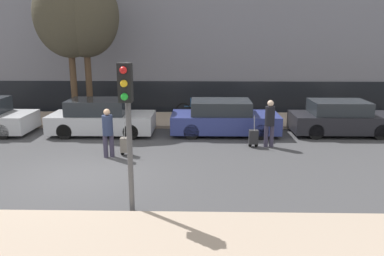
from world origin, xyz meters
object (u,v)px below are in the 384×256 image
parked_car_3 (341,119)px  bare_tree_near_crossing (84,16)px  pedestrian_right (270,121)px  bare_tree_down_street (69,16)px  parked_bicycle (195,110)px  pedestrian_left (108,130)px  parked_car_2 (224,118)px  parked_car_1 (101,118)px  traffic_light (127,108)px  trolley_right (253,137)px  trolley_left (126,145)px

parked_car_3 → bare_tree_near_crossing: 11.55m
pedestrian_right → bare_tree_down_street: size_ratio=0.26×
pedestrian_right → parked_bicycle: size_ratio=0.96×
pedestrian_left → parked_car_2: bearing=-162.4°
parked_car_3 → parked_car_1: bearing=-178.8°
parked_car_1 → traffic_light: traffic_light is taller
pedestrian_left → trolley_right: size_ratio=1.39×
parked_bicycle → bare_tree_near_crossing: (-4.75, -0.49, 4.22)m
parked_bicycle → bare_tree_near_crossing: 6.38m
parked_car_2 → parked_car_3: 4.69m
bare_tree_near_crossing → traffic_light: bearing=-68.9°
pedestrian_right → trolley_right: size_ratio=1.46×
parked_car_1 → trolley_right: bearing=-15.8°
parked_bicycle → pedestrian_right: bearing=-57.4°
parked_car_2 → pedestrian_right: size_ratio=2.53×
pedestrian_left → trolley_left: (0.51, 0.19, -0.55)m
trolley_left → pedestrian_left: bearing=-159.5°
bare_tree_near_crossing → pedestrian_right: bearing=-26.7°
traffic_light → bare_tree_near_crossing: (-3.47, 9.01, 2.32)m
trolley_right → bare_tree_down_street: 9.41m
parked_car_3 → bare_tree_down_street: 12.11m
pedestrian_left → pedestrian_right: size_ratio=0.95×
parked_car_2 → pedestrian_right: pedestrian_right is taller
parked_car_1 → traffic_light: bearing=-70.5°
trolley_right → traffic_light: traffic_light is taller
parked_bicycle → bare_tree_near_crossing: size_ratio=0.28×
parked_car_3 → trolley_right: bearing=-153.5°
pedestrian_left → parked_car_1: bearing=-91.8°
pedestrian_left → parked_bicycle: 6.17m
pedestrian_left → parked_bicycle: bearing=-136.9°
pedestrian_left → bare_tree_near_crossing: size_ratio=0.25×
pedestrian_left → traffic_light: size_ratio=0.48×
trolley_left → parked_bicycle: bearing=67.5°
parked_car_2 → parked_car_3: bearing=0.4°
parked_car_1 → pedestrian_left: (0.99, -2.93, 0.25)m
pedestrian_right → traffic_light: 6.76m
pedestrian_left → pedestrian_right: (5.44, 1.29, 0.05)m
trolley_left → trolley_right: size_ratio=0.99×
pedestrian_right → bare_tree_near_crossing: size_ratio=0.26×
pedestrian_right → bare_tree_down_street: bare_tree_down_street is taller
trolley_right → pedestrian_right: bearing=2.4°
trolley_right → bare_tree_down_street: bearing=154.5°
trolley_right → bare_tree_down_street: size_ratio=0.18×
parked_car_2 → parked_car_3: parked_car_2 is taller
parked_car_3 → trolley_right: (-3.73, -1.86, -0.28)m
parked_car_1 → bare_tree_near_crossing: size_ratio=0.64×
parked_car_1 → parked_bicycle: parked_car_1 is taller
parked_car_1 → trolley_right: size_ratio=3.56×
traffic_light → pedestrian_right: bearing=52.9°
trolley_left → bare_tree_down_street: bare_tree_down_street is taller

